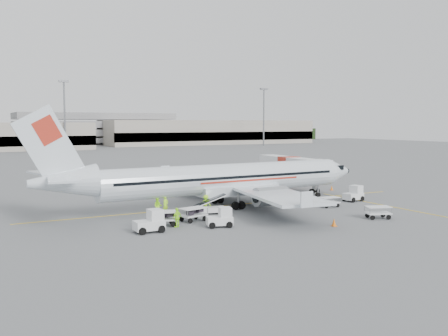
{
  "coord_description": "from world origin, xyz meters",
  "views": [
    {
      "loc": [
        -25.8,
        -45.92,
        8.66
      ],
      "look_at": [
        0.0,
        2.0,
        3.8
      ],
      "focal_mm": 40.0,
      "sensor_mm": 36.0,
      "label": 1
    }
  ],
  "objects": [
    {
      "name": "ground",
      "position": [
        0.0,
        0.0,
        0.0
      ],
      "size": [
        360.0,
        360.0,
        0.0
      ],
      "primitive_type": "plane",
      "color": "#56595B"
    },
    {
      "name": "stripe_lead",
      "position": [
        0.0,
        0.0,
        0.01
      ],
      "size": [
        44.0,
        0.2,
        0.01
      ],
      "primitive_type": "cube",
      "color": "yellow",
      "rests_on": "ground"
    },
    {
      "name": "stripe_cross",
      "position": [
        14.0,
        -8.0,
        0.01
      ],
      "size": [
        0.2,
        20.0,
        0.01
      ],
      "primitive_type": "cube",
      "color": "yellow",
      "rests_on": "ground"
    },
    {
      "name": "terminal_east",
      "position": [
        70.0,
        145.0,
        5.0
      ],
      "size": [
        90.0,
        26.0,
        10.0
      ],
      "primitive_type": null,
      "color": "gray",
      "rests_on": "ground"
    },
    {
      "name": "parking_garage",
      "position": [
        25.0,
        160.0,
        7.0
      ],
      "size": [
        62.0,
        24.0,
        14.0
      ],
      "primitive_type": null,
      "color": "slate",
      "rests_on": "ground"
    },
    {
      "name": "treeline",
      "position": [
        0.0,
        175.0,
        3.0
      ],
      "size": [
        300.0,
        3.0,
        6.0
      ],
      "primitive_type": null,
      "color": "black",
      "rests_on": "ground"
    },
    {
      "name": "mast_center",
      "position": [
        5.0,
        118.0,
        11.0
      ],
      "size": [
        3.2,
        1.2,
        22.0
      ],
      "primitive_type": null,
      "color": "slate",
      "rests_on": "ground"
    },
    {
      "name": "mast_east",
      "position": [
        80.0,
        118.0,
        11.0
      ],
      "size": [
        3.2,
        1.2,
        22.0
      ],
      "primitive_type": null,
      "color": "slate",
      "rests_on": "ground"
    },
    {
      "name": "aircraft",
      "position": [
        -0.98,
        -0.6,
        5.03
      ],
      "size": [
        37.39,
        29.77,
        10.05
      ],
      "primitive_type": null,
      "rotation": [
        0.0,
        0.0,
        0.03
      ],
      "color": "silver",
      "rests_on": "ground"
    },
    {
      "name": "jet_bridge",
      "position": [
        13.5,
        8.63,
        2.12
      ],
      "size": [
        3.9,
        16.28,
        4.24
      ],
      "primitive_type": null,
      "rotation": [
        0.0,
        0.0,
        -0.05
      ],
      "color": "silver",
      "rests_on": "ground"
    },
    {
      "name": "belt_loader",
      "position": [
        -4.61,
        -3.48,
        1.17
      ],
      "size": [
        4.55,
        2.52,
        2.33
      ],
      "primitive_type": null,
      "rotation": [
        0.0,
        0.0,
        -0.22
      ],
      "color": "silver",
      "rests_on": "ground"
    },
    {
      "name": "tug_fore",
      "position": [
        13.1,
        -4.16,
        0.87
      ],
      "size": [
        2.43,
        1.61,
        1.75
      ],
      "primitive_type": null,
      "rotation": [
        0.0,
        0.0,
        0.15
      ],
      "color": "silver",
      "rests_on": "ground"
    },
    {
      "name": "tug_mid",
      "position": [
        -6.57,
        -9.41,
        0.83
      ],
      "size": [
        2.4,
        1.78,
        1.65
      ],
      "primitive_type": null,
      "rotation": [
        0.0,
        0.0,
        -0.29
      ],
      "color": "silver",
      "rests_on": "ground"
    },
    {
      "name": "tug_aft",
      "position": [
        -12.49,
        -8.59,
        0.91
      ],
      "size": [
        2.38,
        1.39,
        1.82
      ],
      "primitive_type": null,
      "rotation": [
        0.0,
        0.0,
        0.02
      ],
      "color": "silver",
      "rests_on": "ground"
    },
    {
      "name": "cart_loaded_a",
      "position": [
        -7.5,
        -6.14,
        0.62
      ],
      "size": [
        2.63,
        1.94,
        1.23
      ],
      "primitive_type": null,
      "rotation": [
        0.0,
        0.0,
        0.25
      ],
      "color": "silver",
      "rests_on": "ground"
    },
    {
      "name": "cart_loaded_b",
      "position": [
        -10.66,
        -6.81,
        0.64
      ],
      "size": [
        2.77,
        2.08,
        1.29
      ],
      "primitive_type": null,
      "rotation": [
        0.0,
        0.0,
        -0.28
      ],
      "color": "silver",
      "rests_on": "ground"
    },
    {
      "name": "cart_empty_a",
      "position": [
        8.17,
        -5.93,
        0.53
      ],
      "size": [
        2.09,
        1.32,
        1.06
      ],
      "primitive_type": null,
      "rotation": [
        0.0,
        0.0,
        -0.06
      ],
      "color": "silver",
      "rests_on": "ground"
    },
    {
      "name": "cart_empty_b",
      "position": [
        7.9,
        -13.02,
        0.57
      ],
      "size": [
        2.5,
        1.97,
        1.14
      ],
      "primitive_type": null,
      "rotation": [
        0.0,
        0.0,
        -0.35
      ],
      "color": "silver",
      "rests_on": "ground"
    },
    {
      "name": "cone_nose",
      "position": [
        17.11,
        4.15,
        0.31
      ],
      "size": [
        0.38,
        0.38,
        0.63
      ],
      "primitive_type": "cone",
      "color": "orange",
      "rests_on": "ground"
    },
    {
      "name": "cone_port",
      "position": [
        -4.27,
        15.75,
        0.31
      ],
      "size": [
        0.37,
        0.37,
        0.61
      ],
      "primitive_type": "cone",
      "color": "orange",
      "rests_on": "ground"
    },
    {
      "name": "cone_stbd",
      "position": [
        2.1,
        -13.75,
        0.34
      ],
      "size": [
        0.42,
        0.42,
        0.69
      ],
      "primitive_type": "cone",
      "color": "orange",
      "rests_on": "ground"
    },
    {
      "name": "crew_a",
      "position": [
        -8.27,
        -1.5,
        0.88
      ],
      "size": [
        0.76,
        0.64,
        1.77
      ],
      "primitive_type": "imported",
      "rotation": [
        0.0,
        0.0,
        0.41
      ],
      "color": "#9AE421",
      "rests_on": "ground"
    },
    {
      "name": "crew_b",
      "position": [
        -9.06,
        -1.5,
        0.8
      ],
      "size": [
        0.98,
        0.92,
        1.59
      ],
      "primitive_type": "imported",
      "rotation": [
        0.0,
        0.0,
        -0.56
      ],
      "color": "#9AE421",
      "rests_on": "ground"
    },
    {
      "name": "crew_c",
      "position": [
        -4.49,
        -2.59,
        0.86
      ],
      "size": [
        1.21,
        1.26,
        1.72
      ],
      "primitive_type": "imported",
      "rotation": [
        0.0,
        0.0,
        2.28
      ],
      "color": "#9AE421",
      "rests_on": "ground"
    },
    {
      "name": "crew_d",
      "position": [
        -9.74,
        -7.82,
        0.82
      ],
      "size": [
        1.04,
        0.75,
        1.65
      ],
      "primitive_type": "imported",
      "rotation": [
        0.0,
        0.0,
        3.55
      ],
      "color": "#9AE421",
      "rests_on": "ground"
    }
  ]
}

